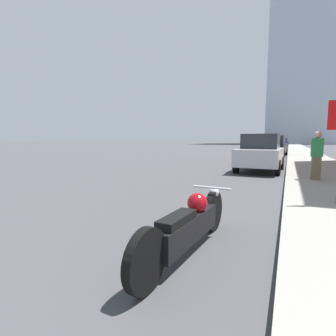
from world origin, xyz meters
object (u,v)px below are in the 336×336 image
object	(u,v)px
parked_car_yellow	(279,144)
pedestrian	(317,155)
parked_car_black	(275,146)
parked_car_blue	(282,143)
parked_car_silver	(261,153)
motorcycle	(189,225)

from	to	relation	value
parked_car_yellow	pedestrian	size ratio (longest dim) A/B	2.59
parked_car_black	parked_car_blue	size ratio (longest dim) A/B	1.06
pedestrian	parked_car_black	bearing A→B (deg)	97.47
parked_car_silver	motorcycle	bearing A→B (deg)	-87.91
motorcycle	pedestrian	xyz separation A→B (m)	(2.02, 6.88, 0.59)
motorcycle	parked_car_blue	xyz separation A→B (m)	(0.09, 47.35, 0.45)
parked_car_black	parked_car_silver	bearing A→B (deg)	-86.17
parked_car_yellow	motorcycle	bearing A→B (deg)	-94.90
motorcycle	parked_car_black	xyz separation A→B (m)	(0.02, 22.14, 0.51)
parked_car_silver	pedestrian	size ratio (longest dim) A/B	2.48
parked_car_black	parked_car_yellow	xyz separation A→B (m)	(-0.07, 12.21, -0.05)
parked_car_yellow	pedestrian	world-z (taller)	pedestrian
parked_car_black	motorcycle	bearing A→B (deg)	-85.98
motorcycle	parked_car_silver	distance (m)	9.81
motorcycle	parked_car_silver	bearing A→B (deg)	93.93
parked_car_silver	parked_car_blue	xyz separation A→B (m)	(0.12, 37.54, -0.03)
pedestrian	parked_car_yellow	bearing A→B (deg)	94.30
parked_car_blue	parked_car_black	bearing A→B (deg)	-94.20
motorcycle	parked_car_yellow	bearing A→B (deg)	93.83
parked_car_silver	parked_car_black	xyz separation A→B (m)	(0.05, 12.33, 0.03)
motorcycle	pedestrian	world-z (taller)	pedestrian
motorcycle	parked_car_black	distance (m)	22.14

